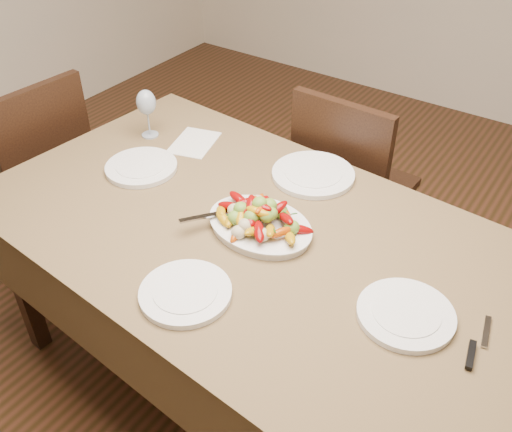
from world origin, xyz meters
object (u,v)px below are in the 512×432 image
at_px(dining_table, 256,315).
at_px(chair_left, 31,175).
at_px(plate_near, 186,293).
at_px(chair_far, 356,186).
at_px(plate_far, 313,174).
at_px(plate_right, 406,314).
at_px(serving_platter, 260,227).
at_px(plate_left, 141,167).
at_px(wine_glass, 147,112).

bearing_deg(dining_table, chair_left, 177.97).
bearing_deg(plate_near, chair_far, 90.94).
height_order(chair_far, plate_near, chair_far).
relative_size(chair_left, plate_far, 3.24).
bearing_deg(chair_far, plate_right, 124.44).
bearing_deg(dining_table, chair_far, 91.43).
bearing_deg(serving_platter, chair_far, 91.85).
bearing_deg(serving_platter, plate_near, -91.08).
relative_size(chair_far, chair_left, 1.00).
bearing_deg(plate_left, plate_near, -36.01).
relative_size(chair_far, plate_far, 3.24).
bearing_deg(serving_platter, plate_left, 175.38).
distance_m(dining_table, plate_near, 0.51).
xyz_separation_m(plate_left, plate_near, (0.54, -0.39, 0.00)).
height_order(plate_left, plate_near, same).
bearing_deg(plate_left, dining_table, -6.08).
bearing_deg(plate_near, serving_platter, 88.92).
relative_size(chair_left, wine_glass, 4.64).
bearing_deg(chair_left, plate_far, 108.70).
bearing_deg(plate_near, plate_far, 90.71).
bearing_deg(plate_left, plate_right, -6.72).
bearing_deg(plate_left, chair_left, -178.90).
bearing_deg(plate_far, wine_glass, -170.59).
xyz_separation_m(serving_platter, plate_right, (0.52, -0.08, -0.00)).
bearing_deg(plate_near, dining_table, 89.79).
distance_m(dining_table, plate_far, 0.54).
bearing_deg(wine_glass, serving_platter, -19.42).
bearing_deg(chair_left, serving_platter, 92.58).
xyz_separation_m(chair_left, plate_left, (0.71, 0.01, 0.29)).
xyz_separation_m(dining_table, plate_right, (0.52, -0.07, 0.39)).
relative_size(plate_left, plate_near, 1.01).
distance_m(chair_left, plate_near, 1.34).
relative_size(chair_far, serving_platter, 2.80).
height_order(dining_table, plate_near, plate_near).
bearing_deg(serving_platter, plate_far, 92.45).
relative_size(serving_platter, plate_left, 1.31).
relative_size(dining_table, plate_near, 7.23).
height_order(plate_right, plate_near, same).
distance_m(plate_left, plate_right, 1.08).
bearing_deg(plate_far, dining_table, -88.46).
distance_m(plate_far, plate_near, 0.71).
bearing_deg(plate_far, chair_far, 91.33).
xyz_separation_m(chair_left, serving_platter, (1.26, -0.03, 0.30)).
xyz_separation_m(dining_table, plate_far, (-0.01, 0.37, 0.39)).
height_order(serving_platter, plate_far, serving_platter).
height_order(chair_left, plate_far, chair_left).
relative_size(dining_table, wine_glass, 8.98).
bearing_deg(chair_left, dining_table, 91.96).
bearing_deg(chair_far, dining_table, 93.47).
xyz_separation_m(chair_far, chair_left, (-1.23, -0.75, 0.00)).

